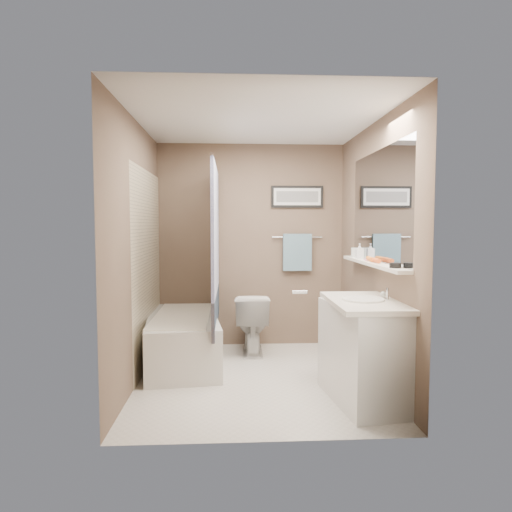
{
  "coord_description": "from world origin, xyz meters",
  "views": [
    {
      "loc": [
        -0.24,
        -4.19,
        1.45
      ],
      "look_at": [
        0.0,
        0.15,
        1.15
      ],
      "focal_mm": 32.0,
      "sensor_mm": 36.0,
      "label": 1
    }
  ],
  "objects": [
    {
      "name": "curtain_upper",
      "position": [
        -0.4,
        0.5,
        1.4
      ],
      "size": [
        0.03,
        1.45,
        1.28
      ],
      "primitive_type": "cube",
      "color": "silver",
      "rests_on": "curtain_rod"
    },
    {
      "name": "sink_basin",
      "position": [
        0.83,
        -0.59,
        0.85
      ],
      "size": [
        0.34,
        0.34,
        0.01
      ],
      "primitive_type": "cylinder",
      "color": "silver",
      "rests_on": "countertop"
    },
    {
      "name": "tub_rim",
      "position": [
        -0.75,
        0.54,
        0.5
      ],
      "size": [
        0.56,
        1.36,
        0.02
      ],
      "primitive_type": "cube",
      "color": "white",
      "rests_on": "bathtub"
    },
    {
      "name": "shelf",
      "position": [
        1.04,
        -0.15,
        1.1
      ],
      "size": [
        0.12,
        1.6,
        0.03
      ],
      "primitive_type": "cube",
      "color": "silver",
      "rests_on": "wall_right"
    },
    {
      "name": "door_handle",
      "position": [
        0.22,
        -1.19,
        1.0
      ],
      "size": [
        0.1,
        0.02,
        0.02
      ],
      "primitive_type": "cylinder",
      "rotation": [
        0.0,
        1.57,
        0.0
      ],
      "color": "silver",
      "rests_on": "door"
    },
    {
      "name": "curtain_lower",
      "position": [
        -0.4,
        0.5,
        0.58
      ],
      "size": [
        0.03,
        1.45,
        0.36
      ],
      "primitive_type": "cube",
      "color": "#2A3B4F",
      "rests_on": "curtain_rod"
    },
    {
      "name": "vanity",
      "position": [
        0.85,
        -0.59,
        0.4
      ],
      "size": [
        0.61,
        0.96,
        0.8
      ],
      "primitive_type": "cube",
      "rotation": [
        0.0,
        0.0,
        0.13
      ],
      "color": "silver",
      "rests_on": "ground"
    },
    {
      "name": "faucet_knob",
      "position": [
        1.03,
        -0.49,
        0.87
      ],
      "size": [
        0.05,
        0.05,
        0.05
      ],
      "primitive_type": "sphere",
      "color": "silver",
      "rests_on": "countertop"
    },
    {
      "name": "towel_bar",
      "position": [
        0.55,
        1.22,
        1.3
      ],
      "size": [
        0.6,
        0.02,
        0.02
      ],
      "primitive_type": "cylinder",
      "rotation": [
        0.0,
        1.57,
        0.0
      ],
      "color": "silver",
      "rests_on": "wall_back"
    },
    {
      "name": "ground",
      "position": [
        0.0,
        0.0,
        0.0
      ],
      "size": [
        2.5,
        2.5,
        0.0
      ],
      "primitive_type": "plane",
      "color": "beige",
      "rests_on": "ground"
    },
    {
      "name": "bathtub",
      "position": [
        -0.75,
        0.54,
        0.25
      ],
      "size": [
        0.87,
        1.57,
        0.5
      ],
      "primitive_type": "cube",
      "rotation": [
        0.0,
        0.0,
        0.12
      ],
      "color": "silver",
      "rests_on": "ground"
    },
    {
      "name": "countertop",
      "position": [
        0.84,
        -0.59,
        0.82
      ],
      "size": [
        0.54,
        0.96,
        0.04
      ],
      "primitive_type": "cube",
      "color": "beige",
      "rests_on": "vanity"
    },
    {
      "name": "wall_right",
      "position": [
        1.08,
        0.0,
        1.2
      ],
      "size": [
        0.04,
        2.5,
        2.4
      ],
      "primitive_type": "cube",
      "color": "brown",
      "rests_on": "ground"
    },
    {
      "name": "toilet",
      "position": [
        -0.01,
        0.89,
        0.34
      ],
      "size": [
        0.4,
        0.68,
        0.68
      ],
      "primitive_type": "imported",
      "rotation": [
        0.0,
        0.0,
        3.12
      ],
      "color": "silver",
      "rests_on": "ground"
    },
    {
      "name": "hair_brush_back",
      "position": [
        1.04,
        -0.1,
        1.14
      ],
      "size": [
        0.07,
        0.22,
        0.04
      ],
      "primitive_type": "cylinder",
      "rotation": [
        1.57,
        0.0,
        -0.12
      ],
      "color": "orange",
      "rests_on": "shelf"
    },
    {
      "name": "tile_surround",
      "position": [
        -1.09,
        0.5,
        1.0
      ],
      "size": [
        0.02,
        1.55,
        2.0
      ],
      "primitive_type": "cube",
      "color": "#C3B493",
      "rests_on": "wall_left"
    },
    {
      "name": "door",
      "position": [
        0.55,
        -1.24,
        1.0
      ],
      "size": [
        0.8,
        0.02,
        2.0
      ],
      "primitive_type": "cube",
      "color": "silver",
      "rests_on": "wall_front"
    },
    {
      "name": "soap_bottle",
      "position": [
        1.04,
        0.25,
        1.19
      ],
      "size": [
        0.07,
        0.07,
        0.15
      ],
      "primitive_type": "imported",
      "rotation": [
        0.0,
        0.0,
        0.05
      ],
      "color": "#999999",
      "rests_on": "shelf"
    },
    {
      "name": "ceiling",
      "position": [
        0.0,
        0.0,
        2.38
      ],
      "size": [
        2.2,
        2.5,
        0.04
      ],
      "primitive_type": "cube",
      "color": "silver",
      "rests_on": "wall_back"
    },
    {
      "name": "hair_brush_front",
      "position": [
        1.04,
        -0.24,
        1.14
      ],
      "size": [
        0.04,
        0.22,
        0.04
      ],
      "primitive_type": "cylinder",
      "rotation": [
        1.57,
        0.0,
        -0.01
      ],
      "color": "#DE561F",
      "rests_on": "shelf"
    },
    {
      "name": "glass_jar",
      "position": [
        1.04,
        0.42,
        1.17
      ],
      "size": [
        0.08,
        0.08,
        0.1
      ],
      "primitive_type": "cylinder",
      "color": "silver",
      "rests_on": "shelf"
    },
    {
      "name": "wall_front",
      "position": [
        0.0,
        -1.23,
        1.2
      ],
      "size": [
        2.2,
        0.04,
        2.4
      ],
      "primitive_type": "cube",
      "color": "brown",
      "rests_on": "ground"
    },
    {
      "name": "art_frame",
      "position": [
        0.55,
        1.23,
        1.78
      ],
      "size": [
        0.62,
        0.02,
        0.26
      ],
      "primitive_type": "cube",
      "color": "black",
      "rests_on": "wall_back"
    },
    {
      "name": "wall_back",
      "position": [
        0.0,
        1.23,
        1.2
      ],
      "size": [
        2.2,
        0.04,
        2.4
      ],
      "primitive_type": "cube",
      "color": "brown",
      "rests_on": "ground"
    },
    {
      "name": "art_mat",
      "position": [
        0.55,
        1.22,
        1.78
      ],
      "size": [
        0.56,
        0.0,
        0.2
      ],
      "primitive_type": "cube",
      "color": "white",
      "rests_on": "art_frame"
    },
    {
      "name": "wall_left",
      "position": [
        -1.08,
        0.0,
        1.2
      ],
      "size": [
        0.04,
        2.5,
        2.4
      ],
      "primitive_type": "cube",
      "color": "brown",
      "rests_on": "ground"
    },
    {
      "name": "faucet_spout",
      "position": [
        1.03,
        -0.59,
        0.89
      ],
      "size": [
        0.02,
        0.02,
        0.1
      ],
      "primitive_type": "cylinder",
      "color": "silver",
      "rests_on": "countertop"
    },
    {
      "name": "towel",
      "position": [
        0.55,
        1.2,
        1.12
      ],
      "size": [
        0.34,
        0.05,
        0.44
      ],
      "primitive_type": "cube",
      "color": "#86B4C4",
      "rests_on": "towel_bar"
    },
    {
      "name": "candle_bowl_near",
      "position": [
        1.04,
        -0.74,
        1.14
      ],
      "size": [
        0.09,
        0.09,
        0.04
      ],
      "primitive_type": "cylinder",
      "color": "black",
      "rests_on": "shelf"
    },
    {
      "name": "mirror",
      "position": [
        1.09,
        -0.15,
        1.62
      ],
      "size": [
        0.02,
        1.6,
        1.0
      ],
      "primitive_type": "cube",
      "color": "silver",
      "rests_on": "wall_right"
    },
    {
      "name": "curtain_rod",
      "position": [
        -0.4,
        0.5,
        2.05
      ],
      "size": [
        0.02,
        1.55,
        0.02
      ],
      "primitive_type": "cylinder",
      "rotation": [
        1.57,
        0.0,
        0.0
      ],
      "color": "silver",
      "rests_on": "wall_left"
    },
    {
      "name": "art_image",
      "position": [
        0.55,
        1.22,
        1.78
      ],
      "size": [
        0.5,
        0.0,
        0.13
      ],
      "primitive_type": "cube",
      "color": "#595959",
      "rests_on": "art_mat"
    },
    {
      "name": "pink_comb",
      "position": [
        1.04,
        0.02,
        1.12
      ],
      "size": [
        0.05,
        0.16,
        0.01
      ],
      "primitive_type": "cube",
      "rotation": [
        0.0,
        0.0,
        -0.13
      ],
      "color": "#CD7D9E",
      "rests_on": "shelf"
    }
  ]
}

